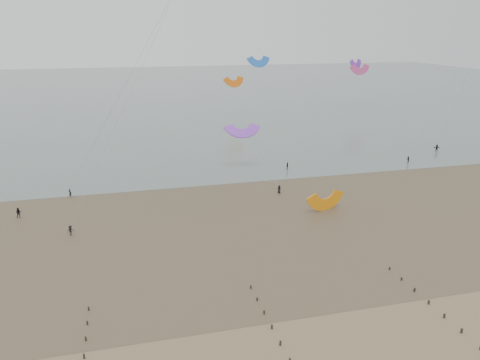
% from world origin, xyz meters
% --- Properties ---
extents(sea_and_shore, '(500.00, 665.00, 0.03)m').
position_xyz_m(sea_and_shore, '(-4.08, 34.40, 0.01)').
color(sea_and_shore, '#475654').
rests_on(sea_and_shore, ground).
extents(kitesurfer_lead, '(0.65, 0.64, 1.51)m').
position_xyz_m(kitesurfer_lead, '(-19.06, 49.82, 0.75)').
color(kitesurfer_lead, black).
rests_on(kitesurfer_lead, ground).
extents(kitesurfers, '(107.73, 30.39, 1.76)m').
position_xyz_m(kitesurfers, '(17.98, 49.94, 0.82)').
color(kitesurfers, black).
rests_on(kitesurfers, ground).
extents(grounded_kite, '(7.24, 6.24, 3.44)m').
position_xyz_m(grounded_kite, '(22.56, 32.72, 0.00)').
color(grounded_kite, orange).
rests_on(grounded_kite, ground).
extents(kites_airborne, '(256.21, 105.96, 42.44)m').
position_xyz_m(kites_airborne, '(-3.14, 89.24, 21.27)').
color(kites_airborne, '#CD4285').
rests_on(kites_airborne, ground).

